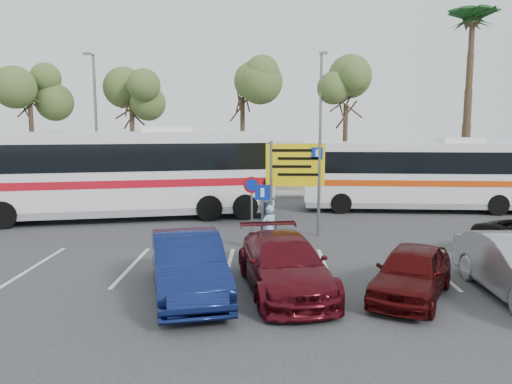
{
  "coord_description": "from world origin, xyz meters",
  "views": [
    {
      "loc": [
        -0.04,
        -15.39,
        4.25
      ],
      "look_at": [
        -0.46,
        3.0,
        1.71
      ],
      "focal_mm": 35.0,
      "sensor_mm": 36.0,
      "label": 1
    }
  ],
  "objects_px": {
    "street_lamp_left": "(95,117)",
    "car_blue": "(188,265)",
    "direction_sign": "(295,172)",
    "car_maroon": "(284,264)",
    "coach_bus_left": "(122,176)",
    "street_lamp_right": "(321,117)",
    "pedestrian_near": "(269,229)",
    "pedestrian_far": "(268,199)",
    "car_red": "(412,272)",
    "coach_bus_right": "(422,177)"
  },
  "relations": [
    {
      "from": "street_lamp_left",
      "to": "car_blue",
      "type": "relative_size",
      "value": 1.71
    },
    {
      "from": "direction_sign",
      "to": "car_maroon",
      "type": "relative_size",
      "value": 0.75
    },
    {
      "from": "street_lamp_left",
      "to": "coach_bus_left",
      "type": "height_order",
      "value": "street_lamp_left"
    },
    {
      "from": "street_lamp_right",
      "to": "pedestrian_near",
      "type": "xyz_separation_m",
      "value": [
        -2.98,
        -12.82,
        -3.81
      ]
    },
    {
      "from": "street_lamp_right",
      "to": "car_blue",
      "type": "distance_m",
      "value": 18.15
    },
    {
      "from": "coach_bus_left",
      "to": "pedestrian_far",
      "type": "xyz_separation_m",
      "value": [
        6.5,
        -0.0,
        -1.0
      ]
    },
    {
      "from": "direction_sign",
      "to": "car_blue",
      "type": "height_order",
      "value": "direction_sign"
    },
    {
      "from": "direction_sign",
      "to": "coach_bus_left",
      "type": "bearing_deg",
      "value": 156.24
    },
    {
      "from": "pedestrian_near",
      "to": "street_lamp_left",
      "type": "bearing_deg",
      "value": -88.17
    },
    {
      "from": "car_red",
      "to": "pedestrian_far",
      "type": "distance_m",
      "value": 10.6
    },
    {
      "from": "car_blue",
      "to": "car_maroon",
      "type": "height_order",
      "value": "car_blue"
    },
    {
      "from": "car_red",
      "to": "car_maroon",
      "type": "bearing_deg",
      "value": -160.39
    },
    {
      "from": "direction_sign",
      "to": "pedestrian_near",
      "type": "height_order",
      "value": "direction_sign"
    },
    {
      "from": "pedestrian_near",
      "to": "car_maroon",
      "type": "bearing_deg",
      "value": 59.51
    },
    {
      "from": "pedestrian_far",
      "to": "street_lamp_left",
      "type": "bearing_deg",
      "value": 43.31
    },
    {
      "from": "street_lamp_left",
      "to": "direction_sign",
      "type": "distance_m",
      "value": 15.24
    },
    {
      "from": "direction_sign",
      "to": "coach_bus_left",
      "type": "relative_size",
      "value": 0.27
    },
    {
      "from": "coach_bus_right",
      "to": "car_blue",
      "type": "xyz_separation_m",
      "value": [
        -9.5,
        -12.4,
        -0.88
      ]
    },
    {
      "from": "coach_bus_left",
      "to": "pedestrian_near",
      "type": "height_order",
      "value": "coach_bus_left"
    },
    {
      "from": "car_blue",
      "to": "coach_bus_right",
      "type": "bearing_deg",
      "value": 37.97
    },
    {
      "from": "car_blue",
      "to": "car_maroon",
      "type": "xyz_separation_m",
      "value": [
        2.4,
        0.42,
        -0.08
      ]
    },
    {
      "from": "direction_sign",
      "to": "coach_bus_left",
      "type": "distance_m",
      "value": 8.21
    },
    {
      "from": "car_red",
      "to": "pedestrian_near",
      "type": "distance_m",
      "value": 5.45
    },
    {
      "from": "car_blue",
      "to": "car_red",
      "type": "xyz_separation_m",
      "value": [
        5.5,
        0.0,
        -0.13
      ]
    },
    {
      "from": "pedestrian_near",
      "to": "coach_bus_right",
      "type": "bearing_deg",
      "value": -168.51
    },
    {
      "from": "direction_sign",
      "to": "pedestrian_near",
      "type": "xyz_separation_m",
      "value": [
        -0.98,
        -2.5,
        -1.64
      ]
    },
    {
      "from": "car_blue",
      "to": "pedestrian_near",
      "type": "distance_m",
      "value": 4.66
    },
    {
      "from": "car_maroon",
      "to": "car_red",
      "type": "height_order",
      "value": "car_maroon"
    },
    {
      "from": "street_lamp_left",
      "to": "coach_bus_right",
      "type": "height_order",
      "value": "street_lamp_left"
    },
    {
      "from": "car_red",
      "to": "pedestrian_near",
      "type": "relative_size",
      "value": 2.38
    },
    {
      "from": "street_lamp_right",
      "to": "coach_bus_left",
      "type": "xyz_separation_m",
      "value": [
        -9.5,
        -7.02,
        -2.68
      ]
    },
    {
      "from": "coach_bus_right",
      "to": "car_maroon",
      "type": "xyz_separation_m",
      "value": [
        -7.1,
        -11.99,
        -0.96
      ]
    },
    {
      "from": "car_blue",
      "to": "car_red",
      "type": "relative_size",
      "value": 1.24
    },
    {
      "from": "car_maroon",
      "to": "car_red",
      "type": "xyz_separation_m",
      "value": [
        3.1,
        -0.42,
        -0.05
      ]
    },
    {
      "from": "pedestrian_far",
      "to": "street_lamp_right",
      "type": "bearing_deg",
      "value": -34.76
    },
    {
      "from": "coach_bus_left",
      "to": "car_red",
      "type": "relative_size",
      "value": 3.59
    },
    {
      "from": "car_blue",
      "to": "pedestrian_far",
      "type": "relative_size",
      "value": 2.55
    },
    {
      "from": "direction_sign",
      "to": "car_blue",
      "type": "xyz_separation_m",
      "value": [
        -3.0,
        -6.7,
        -1.66
      ]
    },
    {
      "from": "street_lamp_left",
      "to": "coach_bus_right",
      "type": "relative_size",
      "value": 0.69
    },
    {
      "from": "street_lamp_right",
      "to": "car_blue",
      "type": "height_order",
      "value": "street_lamp_right"
    },
    {
      "from": "direction_sign",
      "to": "car_red",
      "type": "height_order",
      "value": "direction_sign"
    },
    {
      "from": "street_lamp_right",
      "to": "car_maroon",
      "type": "height_order",
      "value": "street_lamp_right"
    },
    {
      "from": "street_lamp_left",
      "to": "pedestrian_far",
      "type": "relative_size",
      "value": 4.34
    },
    {
      "from": "street_lamp_left",
      "to": "pedestrian_near",
      "type": "distance_m",
      "value": 16.71
    },
    {
      "from": "car_maroon",
      "to": "pedestrian_near",
      "type": "distance_m",
      "value": 3.8
    },
    {
      "from": "street_lamp_left",
      "to": "coach_bus_right",
      "type": "xyz_separation_m",
      "value": [
        17.5,
        -4.62,
        -2.94
      ]
    },
    {
      "from": "coach_bus_right",
      "to": "car_red",
      "type": "distance_m",
      "value": 13.07
    },
    {
      "from": "street_lamp_left",
      "to": "street_lamp_right",
      "type": "distance_m",
      "value": 13.0
    },
    {
      "from": "car_blue",
      "to": "car_red",
      "type": "height_order",
      "value": "car_blue"
    },
    {
      "from": "car_blue",
      "to": "pedestrian_near",
      "type": "bearing_deg",
      "value": 49.68
    }
  ]
}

